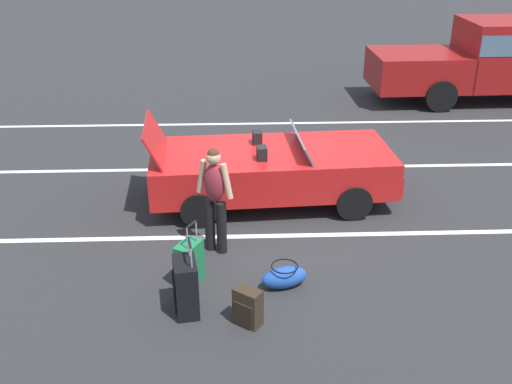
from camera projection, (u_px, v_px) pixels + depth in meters
The scene contains 11 objects.
ground_plane at pixel (271, 200), 10.48m from camera, with size 80.00×80.00×0.00m, color #28282B.
lot_line_near at pixel (276, 236), 9.33m from camera, with size 18.00×0.12×0.01m, color silver.
lot_line_mid at pixel (266, 168), 11.76m from camera, with size 18.00×0.12×0.01m, color silver.
lot_line_far at pixel (260, 124), 14.19m from camera, with size 18.00×0.12×0.01m, color silver.
convertible_car at pixel (282, 169), 10.24m from camera, with size 4.29×2.04×1.51m.
suitcase_large_black at pixel (186, 287), 7.43m from camera, with size 0.37×0.52×1.02m.
suitcase_medium_bright at pixel (189, 263), 8.04m from camera, with size 0.40×0.47×0.95m.
suitcase_small_carryon at pixel (248, 307), 7.26m from camera, with size 0.39×0.36×0.50m.
duffel_bag at pixel (284, 277), 8.01m from camera, with size 0.70×0.46×0.34m.
traveler_person at pixel (215, 195), 8.54m from camera, with size 0.57×0.36×1.65m.
parked_pickup_truck_near at pixel (483, 59), 15.48m from camera, with size 5.05×2.18×2.10m.
Camera 1 is at (-0.62, -9.36, 4.67)m, focal length 41.46 mm.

